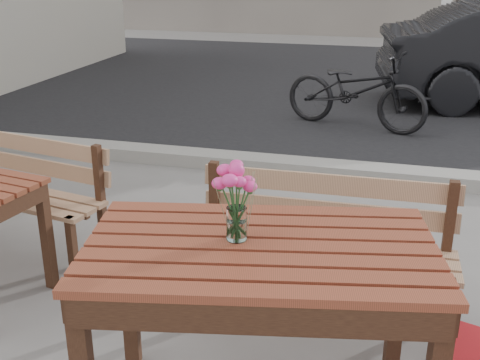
% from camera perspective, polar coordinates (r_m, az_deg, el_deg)
% --- Properties ---
extents(street, '(30.00, 8.12, 0.12)m').
position_cam_1_polar(street, '(7.27, 12.54, 5.89)').
color(street, black).
rests_on(street, ground).
extents(main_table, '(1.44, 1.01, 0.81)m').
position_cam_1_polar(main_table, '(2.32, 1.90, -9.05)').
color(main_table, brown).
rests_on(main_table, ground).
extents(main_bench, '(1.33, 0.42, 0.82)m').
position_cam_1_polar(main_bench, '(3.10, 8.03, -4.89)').
color(main_bench, '#90674A').
rests_on(main_bench, ground).
extents(main_vase, '(0.17, 0.17, 0.31)m').
position_cam_1_polar(main_vase, '(2.21, -0.33, -1.21)').
color(main_vase, white).
rests_on(main_vase, main_table).
extents(second_bench, '(1.31, 0.61, 0.78)m').
position_cam_1_polar(second_bench, '(4.08, -20.05, 0.04)').
color(second_bench, '#90674A').
rests_on(second_bench, ground).
extents(bicycle, '(1.71, 1.01, 0.85)m').
position_cam_1_polar(bicycle, '(6.78, 10.94, 8.39)').
color(bicycle, black).
rests_on(bicycle, ground).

